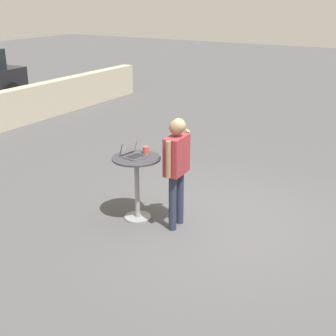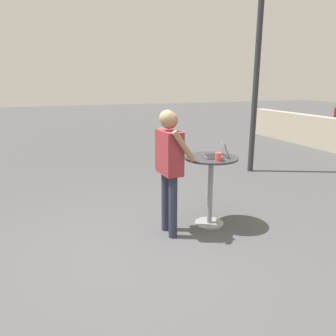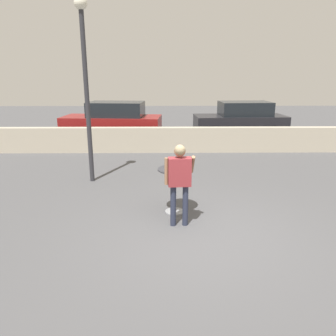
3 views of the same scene
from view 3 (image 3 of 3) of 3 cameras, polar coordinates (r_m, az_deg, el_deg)
ground_plane at (r=6.15m, az=5.88°, el=-11.60°), size 50.00×50.00×0.00m
pavement_kerb at (r=12.32m, az=2.49°, el=4.95°), size 14.57×0.35×0.93m
cafe_table at (r=6.83m, az=1.17°, el=-2.48°), size 0.71×0.71×0.96m
laptop at (r=6.79m, az=1.27°, el=0.36°), size 0.36×0.36×0.20m
coffee_mug at (r=6.72m, az=3.10°, el=0.26°), size 0.13×0.09×0.11m
standing_person at (r=6.13m, az=2.02°, el=-1.27°), size 0.57×0.37×1.61m
parked_car_near_street at (r=14.40m, az=-9.53°, el=7.98°), size 4.28×2.09×1.70m
parked_car_further_down at (r=15.57m, az=12.60°, el=8.24°), size 4.18×1.95×1.63m
street_lamp at (r=8.86m, az=-14.25°, el=16.37°), size 0.32×0.32×4.64m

